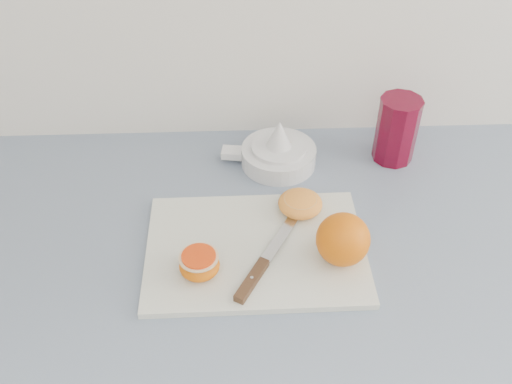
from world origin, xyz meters
TOP-DOWN VIEW (x-y plane):
  - counter at (0.10, 1.70)m, footprint 2.35×0.64m
  - cutting_board at (-0.04, 1.64)m, footprint 0.37×0.26m
  - whole_orange at (0.10, 1.61)m, footprint 0.09×0.09m
  - half_orange at (-0.13, 1.59)m, footprint 0.06×0.06m
  - squeezed_shell at (0.05, 1.73)m, footprint 0.08×0.08m
  - paring_knife at (-0.04, 1.58)m, footprint 0.12×0.19m
  - citrus_juicer at (0.02, 1.88)m, footprint 0.19×0.15m
  - red_tumbler at (0.25, 1.89)m, footprint 0.08×0.08m

SIDE VIEW (x-z plane):
  - counter at x=0.10m, z-range 0.00..0.89m
  - cutting_board at x=-0.04m, z-range 0.89..0.90m
  - paring_knife at x=-0.04m, z-range 0.90..0.92m
  - citrus_juicer at x=0.02m, z-range 0.87..0.97m
  - squeezed_shell at x=0.05m, z-range 0.90..0.94m
  - half_orange at x=-0.13m, z-range 0.90..0.94m
  - whole_orange at x=0.10m, z-range 0.90..0.99m
  - red_tumbler at x=0.25m, z-range 0.88..1.02m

